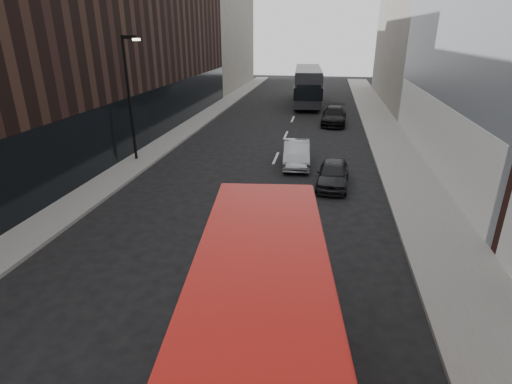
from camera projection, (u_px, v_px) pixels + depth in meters
The scene contains 10 objects.
sidewalk_right at pixel (390, 142), 28.19m from camera, with size 3.00×80.00×0.15m, color slate.
sidewalk_left at pixel (181, 133), 30.66m from camera, with size 2.00×80.00×0.15m, color slate.
building_victorian at pixel (416, 7), 41.33m from camera, with size 6.50×24.00×21.00m.
building_left_mid at pixel (156, 36), 33.20m from camera, with size 5.00×24.00×14.00m, color black.
building_left_far at pixel (222, 38), 53.48m from camera, with size 5.00×20.00×13.00m, color slate.
street_lamp at pixel (130, 91), 22.77m from camera, with size 1.06×0.22×7.00m.
grey_bus at pixel (308, 85), 42.49m from camera, with size 3.48×11.82×3.77m.
car_a at pixel (333, 174), 20.18m from camera, with size 1.53×3.81×1.30m, color black.
car_b at pixel (296, 153), 23.35m from camera, with size 1.49×4.26×1.41m, color gray.
car_c at pixel (334, 116), 33.72m from camera, with size 2.00×4.91×1.43m, color black.
Camera 1 is at (2.89, -3.69, 7.35)m, focal length 28.00 mm.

